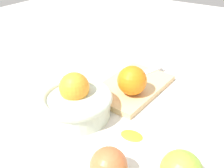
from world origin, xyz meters
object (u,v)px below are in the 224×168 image
object	(u,v)px
bowl	(76,101)
apple_front_left	(109,166)
cutting_board	(132,87)
knife	(139,74)
orange_on_board	(132,81)

from	to	relation	value
bowl	apple_front_left	distance (m)	0.21
cutting_board	knife	distance (m)	0.06
bowl	apple_front_left	world-z (taller)	bowl
knife	apple_front_left	xyz separation A→B (m)	(-0.35, -0.13, 0.01)
orange_on_board	knife	xyz separation A→B (m)	(0.10, 0.03, -0.03)
apple_front_left	knife	bearing A→B (deg)	20.02
orange_on_board	cutting_board	bearing A→B (deg)	27.80
cutting_board	orange_on_board	bearing A→B (deg)	-152.20
knife	cutting_board	bearing A→B (deg)	-173.02
knife	orange_on_board	bearing A→B (deg)	-163.59
bowl	orange_on_board	world-z (taller)	bowl
bowl	apple_front_left	xyz separation A→B (m)	(-0.11, -0.18, -0.00)
bowl	knife	world-z (taller)	bowl
bowl	cutting_board	size ratio (longest dim) A/B	0.72
orange_on_board	apple_front_left	bearing A→B (deg)	-158.61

